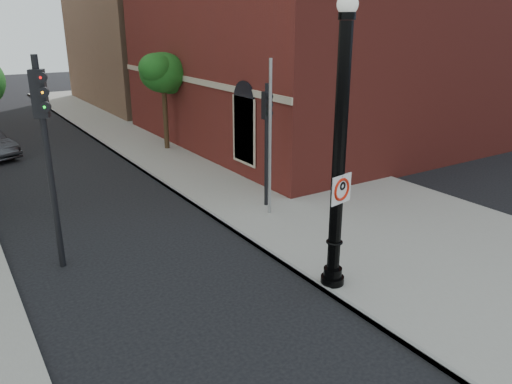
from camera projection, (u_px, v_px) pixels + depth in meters
ground at (268, 334)px, 10.04m from camera, size 120.00×120.00×0.00m
sidewalk_right at (253, 169)px, 21.05m from camera, size 8.00×60.00×0.12m
curb_edge at (166, 185)px, 19.03m from camera, size 0.10×60.00×0.14m
brick_wall_building at (368, 16)px, 27.35m from camera, size 22.30×16.30×12.50m
bg_building_tan_b at (225, 8)px, 39.85m from camera, size 22.00×14.00×14.00m
lamppost at (339, 165)px, 10.84m from camera, size 0.55×0.55×6.50m
no_parking_sign at (341, 189)px, 10.85m from camera, size 0.65×0.17×0.66m
traffic_signal_left at (45, 130)px, 11.70m from camera, size 0.42×0.47×5.27m
traffic_signal_right at (267, 126)px, 15.93m from camera, size 0.26×0.34×4.15m
utility_pole at (270, 141)px, 15.35m from camera, size 0.10×0.10×4.96m
street_tree_c at (163, 74)px, 23.30m from camera, size 2.58×2.33×4.65m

